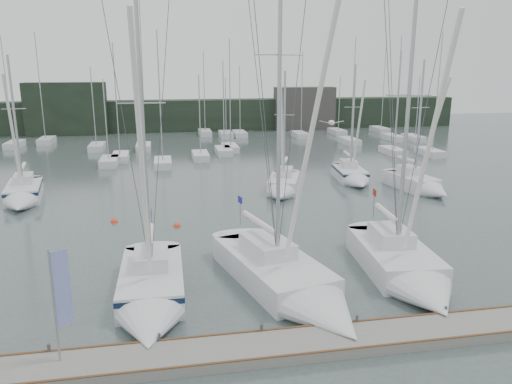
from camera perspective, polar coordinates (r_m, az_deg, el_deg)
ground at (r=24.65m, az=3.43°, el=-11.30°), size 160.00×160.00×0.00m
dock at (r=20.33m, az=6.97°, el=-16.75°), size 24.00×2.00×0.40m
far_treeline at (r=84.11m, az=-6.86°, el=8.72°), size 90.00×4.00×5.00m
far_building_left at (r=83.08m, az=-20.86°, el=8.86°), size 12.00×3.00×8.00m
far_building_right at (r=85.15m, az=5.55°, el=9.49°), size 10.00×3.00×7.00m
mast_forest at (r=67.20m, az=-1.37°, el=5.67°), size 56.56×28.08×14.88m
sailboat_near_left at (r=23.28m, az=-11.92°, el=-11.57°), size 3.03×9.42×15.31m
sailboat_near_center at (r=23.65m, az=4.60°, el=-10.85°), size 6.07×11.71×18.87m
sailboat_near_right at (r=26.25m, az=17.00°, el=-8.81°), size 4.13×10.26×15.66m
sailboat_mid_a at (r=43.56m, az=-25.13°, el=-0.35°), size 3.70×8.20×12.21m
sailboat_mid_c at (r=42.24m, az=3.03°, el=0.53°), size 4.61×7.46×10.92m
sailboat_mid_d at (r=47.17m, az=11.02°, el=1.74°), size 3.27×7.53×11.50m
sailboat_mid_e at (r=45.10m, az=18.40°, el=0.70°), size 3.52×7.45×11.88m
buoy_a at (r=34.39m, az=-9.02°, el=-3.88°), size 0.49×0.49×0.49m
buoy_c at (r=36.23m, az=-15.87°, el=-3.31°), size 0.51×0.51×0.51m
dock_banner at (r=18.98m, az=-21.55°, el=-10.87°), size 0.60×0.29×4.24m
seagull at (r=23.41m, az=8.63°, el=7.86°), size 1.11×0.53×0.22m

